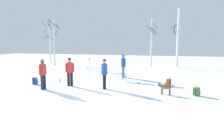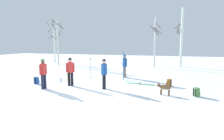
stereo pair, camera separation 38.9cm
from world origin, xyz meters
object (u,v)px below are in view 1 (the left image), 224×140
ski_poles_0 (90,68)px  backpack_2 (197,92)px  person_3 (104,72)px  birch_tree_0 (50,41)px  birch_tree_1 (54,41)px  dog (165,87)px  person_1 (70,70)px  backpack_0 (35,81)px  ski_pair_planted_0 (122,66)px  person_0 (123,64)px  backpack_1 (168,82)px  birch_tree_3 (178,37)px  ski_pair_lying_0 (140,84)px  birch_tree_2 (152,41)px  water_bottle_0 (60,81)px  person_2 (43,72)px  ski_pair_planted_1 (66,68)px

ski_poles_0 → backpack_2: bearing=-24.0°
person_3 → birch_tree_0: (-10.93, 12.14, 1.75)m
person_3 → birch_tree_1: birch_tree_1 is taller
dog → person_1: bearing=173.7°
backpack_0 → ski_pair_planted_0: bearing=30.4°
person_0 → person_1: (-2.54, -3.69, 0.00)m
birch_tree_0 → birch_tree_1: birch_tree_0 is taller
backpack_1 → ski_pair_planted_0: bearing=158.2°
person_3 → birch_tree_0: 16.43m
ski_poles_0 → birch_tree_3: size_ratio=0.24×
person_3 → birch_tree_0: birch_tree_0 is taller
ski_pair_planted_0 → ski_pair_lying_0: ski_pair_planted_0 is taller
person_0 → backpack_2: 6.21m
person_0 → birch_tree_2: birch_tree_2 is taller
backpack_2 → water_bottle_0: bearing=171.6°
person_0 → person_2: bearing=-126.4°
person_2 → ski_pair_planted_1: bearing=86.4°
birch_tree_0 → backpack_2: bearing=-38.2°
backpack_1 → backpack_2: bearing=-56.9°
person_0 → person_1: size_ratio=1.00×
ski_pair_planted_0 → ski_poles_0: size_ratio=1.32×
person_1 → birch_tree_3: 13.72m
person_0 → birch_tree_1: 11.07m
person_0 → person_2: 6.06m
person_1 → birch_tree_1: size_ratio=0.33×
dog → water_bottle_0: dog is taller
person_2 → person_3: bearing=16.4°
person_3 → ski_poles_0: bearing=125.3°
ski_poles_0 → person_0: bearing=26.9°
birch_tree_3 → backpack_0: bearing=-127.7°
dog → person_0: bearing=125.0°
person_3 → ski_pair_lying_0: (1.79, 1.84, -0.97)m
backpack_1 → birch_tree_0: 17.99m
birch_tree_0 → birch_tree_1: (2.01, -2.39, 0.08)m
ski_pair_planted_0 → birch_tree_0: (-11.35, 9.15, 1.75)m
ski_pair_planted_0 → water_bottle_0: size_ratio=6.97×
person_0 → ski_pair_lying_0: size_ratio=0.93×
ski_pair_planted_1 → person_0: bearing=35.6°
ski_pair_planted_0 → person_2: bearing=-133.1°
birch_tree_2 → ski_poles_0: bearing=-114.9°
dog → birch_tree_2: bearing=97.0°
person_1 → birch_tree_2: size_ratio=0.33×
ski_pair_planted_1 → backpack_1: (6.67, 0.29, -0.69)m
person_1 → water_bottle_0: (-1.11, 0.74, -0.85)m
backpack_1 → backpack_0: bearing=-168.3°
ski_poles_0 → backpack_0: ski_poles_0 is taller
ski_pair_planted_1 → birch_tree_3: 13.20m
dog → backpack_0: size_ratio=2.02×
person_0 → ski_pair_planted_0: bearing=-83.0°
ski_pair_planted_0 → backpack_2: bearing=-36.3°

